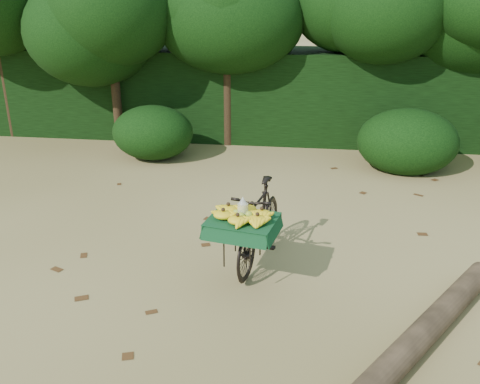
# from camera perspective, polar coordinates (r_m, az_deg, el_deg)

# --- Properties ---
(ground) EXTENTS (80.00, 80.00, 0.00)m
(ground) POSITION_cam_1_polar(r_m,az_deg,el_deg) (5.25, 8.71, -11.85)
(ground) COLOR tan
(ground) RESTS_ON ground
(vendor_bicycle) EXTENTS (0.84, 1.72, 0.93)m
(vendor_bicycle) POSITION_cam_1_polar(r_m,az_deg,el_deg) (5.66, 2.11, -3.50)
(vendor_bicycle) COLOR black
(vendor_bicycle) RESTS_ON ground
(fallen_log) EXTENTS (2.04, 2.79, 0.23)m
(fallen_log) POSITION_cam_1_polar(r_m,az_deg,el_deg) (4.67, 18.86, -15.85)
(fallen_log) COLOR brown
(fallen_log) RESTS_ON ground
(hedge_backdrop) EXTENTS (26.00, 1.80, 1.80)m
(hedge_backdrop) POSITION_cam_1_polar(r_m,az_deg,el_deg) (10.89, 8.91, 10.72)
(hedge_backdrop) COLOR black
(hedge_backdrop) RESTS_ON ground
(tree_row) EXTENTS (14.50, 2.00, 4.00)m
(tree_row) POSITION_cam_1_polar(r_m,az_deg,el_deg) (9.96, 5.41, 16.30)
(tree_row) COLOR black
(tree_row) RESTS_ON ground
(bush_clumps) EXTENTS (8.80, 1.70, 0.90)m
(bush_clumps) POSITION_cam_1_polar(r_m,az_deg,el_deg) (9.06, 11.99, 5.46)
(bush_clumps) COLOR black
(bush_clumps) RESTS_ON ground
(leaf_litter) EXTENTS (7.00, 7.30, 0.01)m
(leaf_litter) POSITION_cam_1_polar(r_m,az_deg,el_deg) (5.81, 8.70, -8.32)
(leaf_litter) COLOR #482A13
(leaf_litter) RESTS_ON ground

